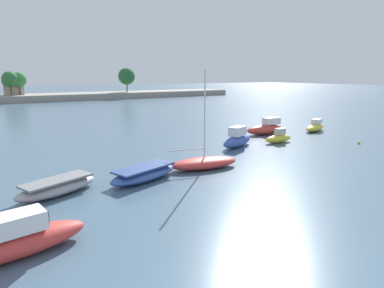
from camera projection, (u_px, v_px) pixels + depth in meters
name	position (u px, v px, depth m)	size (l,w,h in m)	color
moored_boat_1	(18.00, 240.00, 12.11)	(5.17, 2.34, 1.65)	#C63833
moored_boat_2	(57.00, 187.00, 18.36)	(5.06, 3.34, 0.88)	#9E9EA3
moored_boat_3	(144.00, 174.00, 20.83)	(5.42, 3.36, 0.88)	#3856A8
moored_boat_4	(204.00, 163.00, 23.39)	(5.27, 2.67, 6.89)	#C63833
moored_boat_5	(237.00, 139.00, 30.39)	(4.72, 2.96, 1.90)	#3856A8
moored_boat_6	(279.00, 138.00, 32.29)	(3.23, 1.07, 1.41)	yellow
moored_boat_7	(266.00, 128.00, 36.76)	(4.96, 1.99, 1.83)	#C63833
moored_boat_8	(315.00, 127.00, 38.84)	(4.27, 2.58, 1.40)	yellow
mooring_buoy_0	(83.00, 177.00, 20.90)	(0.37, 0.37, 0.37)	white
mooring_buoy_1	(359.00, 142.00, 31.75)	(0.27, 0.27, 0.27)	yellow
distant_shoreline	(5.00, 95.00, 78.75)	(124.39, 11.29, 8.34)	gray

